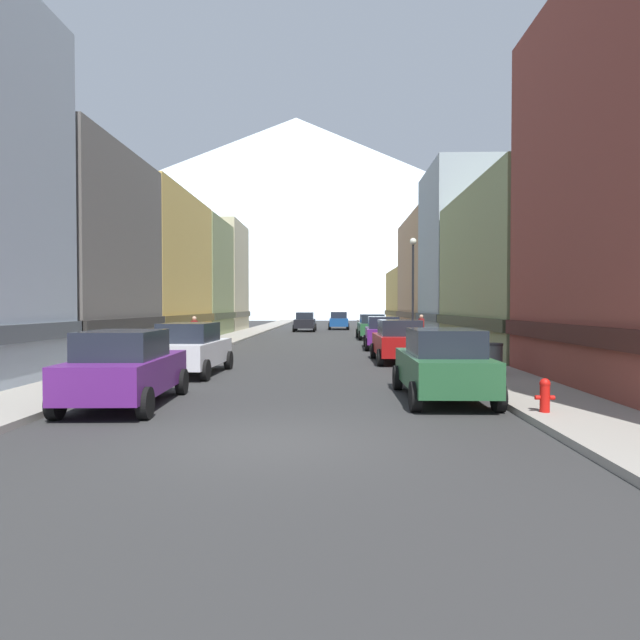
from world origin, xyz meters
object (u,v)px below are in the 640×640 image
Objects in this scene: car_right_0 at (443,364)px; potted_plant_0 at (174,338)px; car_left_0 at (126,368)px; car_driving_0 at (339,321)px; car_right_3 at (372,327)px; pedestrian_0 at (194,333)px; pedestrian_1 at (421,330)px; car_left_1 at (191,348)px; car_right_1 at (399,341)px; trash_bin_right at (494,358)px; car_right_2 at (383,333)px; streetlamp_right at (413,276)px; car_driving_1 at (305,322)px; fire_hydrant_near at (545,394)px.

car_right_0 is 17.77m from potted_plant_0.
car_left_0 and car_driving_0 have the same top height.
car_right_3 is at bearing -82.55° from car_driving_0.
car_right_0 is at bearing 7.69° from car_left_0.
pedestrian_1 is (12.50, 3.80, 0.02)m from pedestrian_0.
car_driving_0 is (5.40, 37.87, 0.00)m from car_left_1.
car_right_0 is 1.00× the size of car_right_1.
car_right_1 reaches higher than trash_bin_right.
streetlamp_right is at bearing -19.14° from car_right_2.
car_driving_1 is (-5.40, 12.44, 0.00)m from car_right_3.
trash_bin_right is at bearing 28.58° from car_left_0.
trash_bin_right is at bearing 60.47° from car_right_0.
car_right_3 and car_driving_0 have the same top height.
car_right_2 is 3.50m from streetlamp_right.
streetlamp_right is (1.55, 6.81, 3.09)m from car_right_1.
pedestrian_1 is 0.29× the size of streetlamp_right.
streetlamp_right reaches higher than car_right_3.
car_right_3 is at bearing 46.85° from pedestrian_0.
car_driving_0 is at bearing 97.06° from trash_bin_right.
car_left_0 is 19.81m from streetlamp_right.
car_right_2 is 12.57m from trash_bin_right.
car_driving_0 is at bearing 97.45° from car_right_3.
fire_hydrant_near is (9.25, -7.34, -0.37)m from car_left_1.
car_right_1 is at bearing 117.23° from trash_bin_right.
car_driving_1 is at bearing 97.99° from car_right_0.
pedestrian_0 is at bearing -101.35° from car_driving_1.
pedestrian_1 is (-0.10, 14.60, 0.30)m from trash_bin_right.
streetlamp_right reaches higher than car_driving_1.
pedestrian_0 is at bearing -175.20° from streetlamp_right.
car_right_2 is at bearing 94.93° from fire_hydrant_near.
car_driving_1 is at bearing 100.55° from car_right_1.
trash_bin_right is at bearing -78.28° from car_right_2.
car_driving_0 is 2.58× the size of pedestrian_1.
car_left_0 is 11.56m from trash_bin_right.
car_right_1 is at bearing 30.43° from car_left_1.
streetlamp_right is (9.15, 11.28, 3.09)m from car_left_1.
streetlamp_right reaches higher than car_right_2.
car_right_3 is at bearing 96.76° from trash_bin_right.
car_right_3 is at bearing 109.50° from pedestrian_1.
trash_bin_right is 0.59× the size of pedestrian_0.
pedestrian_1 reaches higher than car_right_0.
potted_plant_0 is at bearing 127.08° from fire_hydrant_near.
fire_hydrant_near is at bearing -56.46° from pedestrian_0.
car_left_0 is 7.67m from car_right_0.
car_driving_0 reaches higher than fire_hydrant_near.
car_right_2 is 1.01× the size of car_driving_1.
pedestrian_0 is at bearing 123.31° from car_right_0.
pedestrian_1 is at bearing 72.36° from streetlamp_right.
fire_hydrant_near is 21.18m from pedestrian_0.
car_left_0 is at bearing -125.94° from car_right_1.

